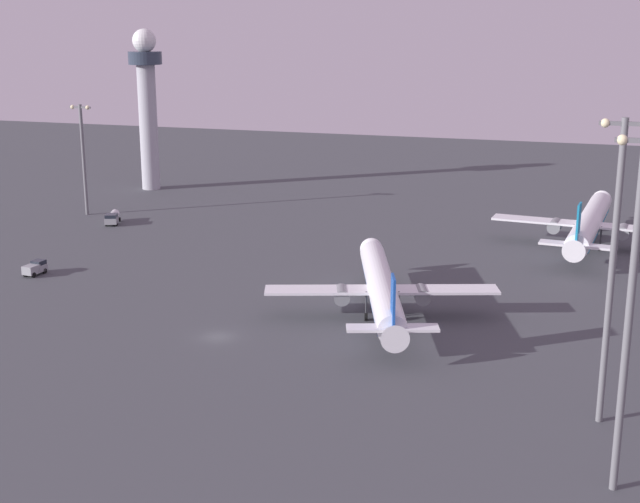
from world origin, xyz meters
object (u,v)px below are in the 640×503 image
(airplane_mid_apron, at_px, (589,223))
(fuel_truck, at_px, (113,217))
(maintenance_van, at_px, (35,268))
(apron_light_east, at_px, (83,152))
(apron_light_west, at_px, (631,299))
(airplane_far_stand, at_px, (381,288))
(apron_light_central, at_px, (613,258))
(control_tower, at_px, (147,98))

(airplane_mid_apron, bearing_deg, fuel_truck, -168.74)
(fuel_truck, bearing_deg, airplane_mid_apron, 165.51)
(maintenance_van, bearing_deg, apron_light_east, 116.91)
(apron_light_west, bearing_deg, airplane_mid_apron, 92.53)
(airplane_far_stand, height_order, apron_light_central, apron_light_central)
(airplane_far_stand, relative_size, apron_light_central, 1.30)
(airplane_far_stand, xyz_separation_m, maintenance_van, (-59.00, 2.99, -2.92))
(airplane_mid_apron, relative_size, apron_light_west, 1.42)
(fuel_truck, height_order, apron_light_west, apron_light_west)
(control_tower, distance_m, apron_light_central, 148.13)
(control_tower, distance_m, airplane_mid_apron, 109.00)
(control_tower, xyz_separation_m, apron_light_central, (106.68, -102.67, -4.50))
(airplane_mid_apron, height_order, apron_light_west, apron_light_west)
(airplane_far_stand, height_order, airplane_mid_apron, airplane_mid_apron)
(airplane_far_stand, bearing_deg, apron_light_east, 130.76)
(airplane_far_stand, height_order, maintenance_van, airplane_far_stand)
(apron_light_west, bearing_deg, apron_light_east, 141.26)
(maintenance_van, relative_size, apron_light_west, 0.14)
(airplane_mid_apron, bearing_deg, apron_light_east, -172.74)
(control_tower, distance_m, fuel_truck, 43.87)
(maintenance_van, bearing_deg, control_tower, 109.07)
(airplane_mid_apron, relative_size, maintenance_van, 10.50)
(maintenance_van, height_order, apron_light_east, apron_light_east)
(airplane_far_stand, relative_size, maintenance_van, 9.56)
(maintenance_van, relative_size, fuel_truck, 0.65)
(airplane_mid_apron, distance_m, maintenance_van, 97.92)
(fuel_truck, bearing_deg, apron_light_west, 120.11)
(airplane_far_stand, height_order, apron_light_east, apron_light_east)
(control_tower, bearing_deg, apron_light_east, -88.06)
(fuel_truck, bearing_deg, maintenance_van, 80.36)
(airplane_far_stand, distance_m, apron_light_east, 89.17)
(airplane_far_stand, relative_size, apron_light_east, 1.75)
(airplane_mid_apron, distance_m, apron_light_west, 90.59)
(maintenance_van, distance_m, apron_light_west, 101.16)
(control_tower, height_order, airplane_mid_apron, control_tower)
(control_tower, xyz_separation_m, maintenance_van, (17.94, -73.69, -21.04))
(maintenance_van, distance_m, fuel_truck, 37.33)
(control_tower, xyz_separation_m, airplane_mid_apron, (104.05, -27.16, -17.83))
(control_tower, relative_size, fuel_truck, 5.79)
(maintenance_van, relative_size, apron_light_east, 0.18)
(apron_light_east, bearing_deg, fuel_truck, -32.21)
(airplane_far_stand, distance_m, maintenance_van, 59.15)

